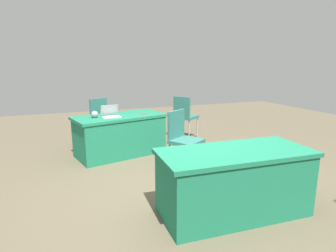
{
  "coord_description": "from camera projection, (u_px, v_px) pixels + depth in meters",
  "views": [
    {
      "loc": [
        1.48,
        3.13,
        1.7
      ],
      "look_at": [
        0.19,
        -0.18,
        0.9
      ],
      "focal_mm": 29.94,
      "sensor_mm": 36.0,
      "label": 1
    }
  ],
  "objects": [
    {
      "name": "chair_tucked_left",
      "position": [
        185.0,
        114.0,
        6.34
      ],
      "size": [
        0.61,
        0.61,
        0.98
      ],
      "rotation": [
        0.0,
        0.0,
        2.17
      ],
      "color": "#9E9993",
      "rests_on": "ground"
    },
    {
      "name": "scissors_red",
      "position": [
        143.0,
        114.0,
        5.33
      ],
      "size": [
        0.18,
        0.1,
        0.01
      ],
      "primitive_type": "cube",
      "rotation": [
        0.0,
        0.0,
        2.78
      ],
      "color": "red",
      "rests_on": "table_foreground"
    },
    {
      "name": "ground_plane",
      "position": [
        186.0,
        193.0,
        3.75
      ],
      "size": [
        14.4,
        14.4,
        0.0
      ],
      "primitive_type": "plane",
      "color": "brown"
    },
    {
      "name": "table_foreground",
      "position": [
        120.0,
        135.0,
        5.28
      ],
      "size": [
        1.78,
        1.15,
        0.75
      ],
      "rotation": [
        0.0,
        0.0,
        0.23
      ],
      "color": "#1E7A56",
      "rests_on": "ground"
    },
    {
      "name": "chair_tucked_right",
      "position": [
        96.0,
        117.0,
        6.11
      ],
      "size": [
        0.59,
        0.59,
        0.97
      ],
      "rotation": [
        0.0,
        0.0,
        3.61
      ],
      "color": "#9E9993",
      "rests_on": "ground"
    },
    {
      "name": "laptop_silver",
      "position": [
        111.0,
        115.0,
        5.04
      ],
      "size": [
        0.33,
        0.31,
        0.21
      ],
      "rotation": [
        0.0,
        0.0,
        0.06
      ],
      "color": "silver",
      "rests_on": "table_foreground"
    },
    {
      "name": "table_mid_left",
      "position": [
        234.0,
        182.0,
        3.19
      ],
      "size": [
        1.76,
        0.85,
        0.75
      ],
      "rotation": [
        0.0,
        0.0,
        -0.05
      ],
      "color": "#1E7A56",
      "rests_on": "ground"
    },
    {
      "name": "yarn_ball",
      "position": [
        95.0,
        114.0,
        4.95
      ],
      "size": [
        0.12,
        0.12,
        0.12
      ],
      "primitive_type": "sphere",
      "color": "gray",
      "rests_on": "table_foreground"
    },
    {
      "name": "chair_near_front",
      "position": [
        183.0,
        136.0,
        4.47
      ],
      "size": [
        0.6,
        0.6,
        0.97
      ],
      "rotation": [
        0.0,
        0.0,
        0.55
      ],
      "color": "#9E9993",
      "rests_on": "ground"
    }
  ]
}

